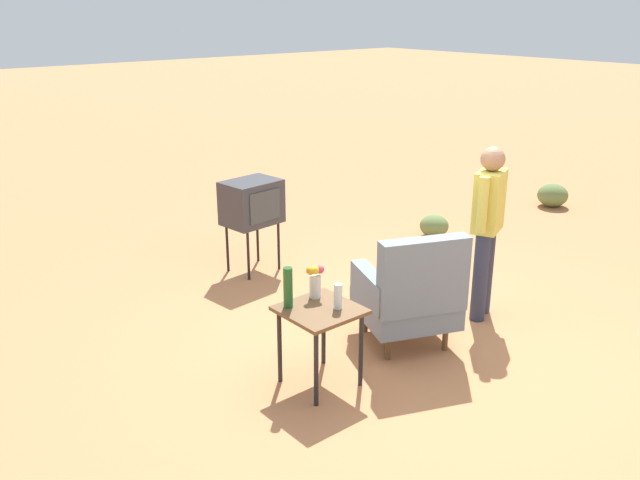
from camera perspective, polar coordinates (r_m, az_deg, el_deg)
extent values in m
plane|color=#C17A4C|center=(6.09, 7.52, -8.49)|extent=(60.00, 60.00, 0.00)
cylinder|color=brown|center=(6.37, 8.36, -6.11)|extent=(0.05, 0.05, 0.22)
cylinder|color=brown|center=(6.18, 3.86, -6.79)|extent=(0.05, 0.05, 0.22)
cylinder|color=brown|center=(5.95, 10.55, -8.18)|extent=(0.05, 0.05, 0.22)
cylinder|color=brown|center=(5.74, 5.77, -9.01)|extent=(0.05, 0.05, 0.22)
cube|color=slate|center=(5.96, 7.22, -5.68)|extent=(0.99, 0.99, 0.20)
cube|color=slate|center=(5.53, 8.75, -3.06)|extent=(0.76, 0.44, 0.64)
cube|color=slate|center=(6.00, 10.10, -3.27)|extent=(0.39, 0.69, 0.26)
cube|color=slate|center=(5.75, 4.40, -4.04)|extent=(0.39, 0.69, 0.26)
cylinder|color=black|center=(5.56, 0.30, -7.57)|extent=(0.04, 0.04, 0.62)
cylinder|color=black|center=(5.32, -3.44, -8.96)|extent=(0.04, 0.04, 0.62)
cylinder|color=black|center=(5.27, 3.48, -9.26)|extent=(0.04, 0.04, 0.62)
cylinder|color=black|center=(5.01, -0.33, -10.85)|extent=(0.04, 0.04, 0.62)
cube|color=brown|center=(5.14, 0.00, -5.96)|extent=(0.56, 0.56, 0.03)
cylinder|color=black|center=(7.26, -6.09, -1.33)|extent=(0.03, 0.03, 0.55)
cylinder|color=black|center=(7.53, -3.52, -0.49)|extent=(0.03, 0.03, 0.55)
cylinder|color=black|center=(7.53, -7.85, -0.65)|extent=(0.03, 0.03, 0.55)
cylinder|color=black|center=(7.79, -5.31, 0.14)|extent=(0.03, 0.03, 0.55)
cube|color=#333338|center=(7.36, -5.82, 3.20)|extent=(0.64, 0.50, 0.48)
cube|color=#383D3F|center=(7.20, -4.66, 2.86)|extent=(0.42, 0.06, 0.34)
cylinder|color=#2D3347|center=(6.61, 13.84, -2.50)|extent=(0.14, 0.14, 0.86)
cylinder|color=#2D3347|center=(6.43, 13.41, -3.10)|extent=(0.14, 0.14, 0.86)
cube|color=#D6C64C|center=(6.29, 14.13, 3.21)|extent=(0.42, 0.34, 0.56)
cylinder|color=#D6C64C|center=(6.51, 14.66, 3.96)|extent=(0.09, 0.09, 0.50)
cylinder|color=#D6C64C|center=(6.06, 13.61, 2.91)|extent=(0.09, 0.09, 0.50)
sphere|color=#A37556|center=(6.20, 14.43, 6.67)|extent=(0.22, 0.22, 0.22)
cylinder|color=#1E5623|center=(5.09, -2.73, -4.04)|extent=(0.07, 0.07, 0.32)
cylinder|color=silver|center=(5.09, 1.53, -4.79)|extent=(0.06, 0.06, 0.20)
cylinder|color=silver|center=(5.28, -0.41, -3.97)|extent=(0.09, 0.09, 0.18)
sphere|color=yellow|center=(5.23, -0.42, -2.56)|extent=(0.07, 0.07, 0.07)
sphere|color=#E04C66|center=(5.24, -0.01, -2.49)|extent=(0.07, 0.07, 0.07)
sphere|color=orange|center=(5.22, -0.82, -2.61)|extent=(0.07, 0.07, 0.07)
ellipsoid|color=olive|center=(10.49, 19.10, 3.61)|extent=(0.44, 0.44, 0.34)
ellipsoid|color=olive|center=(8.74, 9.64, 1.20)|extent=(0.37, 0.37, 0.29)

